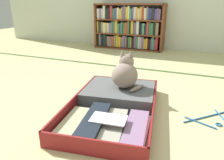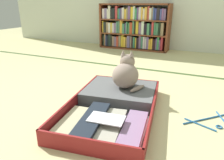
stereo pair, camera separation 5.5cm
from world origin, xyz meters
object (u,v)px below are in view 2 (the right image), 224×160
open_suitcase (115,103)px  clothes_hanger (211,121)px  black_cat (126,74)px  bookshelf (134,27)px

open_suitcase → clothes_hanger: (0.64, 0.08, -0.04)m
open_suitcase → black_cat: 0.26m
open_suitcase → clothes_hanger: size_ratio=3.61×
bookshelf → clothes_hanger: (1.22, -2.05, -0.35)m
bookshelf → black_cat: size_ratio=4.01×
clothes_hanger → black_cat: bearing=169.4°
bookshelf → clothes_hanger: size_ratio=4.16×
black_cat → bookshelf: bearing=106.9°
open_suitcase → clothes_hanger: bearing=7.1°
open_suitcase → clothes_hanger: open_suitcase is taller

